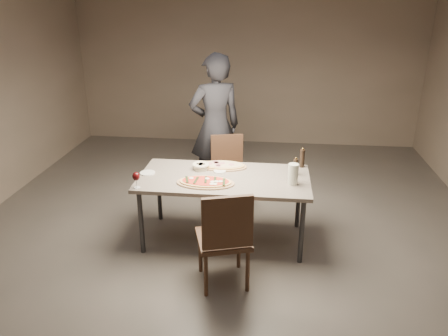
# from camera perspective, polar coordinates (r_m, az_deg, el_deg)

# --- Properties ---
(room) EXTENTS (7.00, 7.00, 7.00)m
(room) POSITION_cam_1_polar(r_m,az_deg,el_deg) (4.40, 0.00, 6.67)
(room) COLOR #57514B
(room) RESTS_ON ground
(dining_table) EXTENTS (1.80, 0.90, 0.75)m
(dining_table) POSITION_cam_1_polar(r_m,az_deg,el_deg) (4.64, 0.00, -1.80)
(dining_table) COLOR gray
(dining_table) RESTS_ON ground
(zucchini_pizza) EXTENTS (0.59, 0.33, 0.05)m
(zucchini_pizza) POSITION_cam_1_polar(r_m,az_deg,el_deg) (4.44, -2.41, -1.86)
(zucchini_pizza) COLOR tan
(zucchini_pizza) RESTS_ON dining_table
(ham_pizza) EXTENTS (0.54, 0.30, 0.04)m
(ham_pizza) POSITION_cam_1_polar(r_m,az_deg,el_deg) (4.87, -0.17, 0.32)
(ham_pizza) COLOR tan
(ham_pizza) RESTS_ON dining_table
(bread_basket) EXTENTS (0.19, 0.19, 0.07)m
(bread_basket) POSITION_cam_1_polar(r_m,az_deg,el_deg) (4.80, -3.06, 0.30)
(bread_basket) COLOR beige
(bread_basket) RESTS_ON dining_table
(oil_dish) EXTENTS (0.13, 0.13, 0.02)m
(oil_dish) POSITION_cam_1_polar(r_m,az_deg,el_deg) (4.73, -0.56, -0.43)
(oil_dish) COLOR white
(oil_dish) RESTS_ON dining_table
(pepper_mill_left) EXTENTS (0.05, 0.05, 0.20)m
(pepper_mill_left) POSITION_cam_1_polar(r_m,az_deg,el_deg) (4.70, 9.32, 0.19)
(pepper_mill_left) COLOR black
(pepper_mill_left) RESTS_ON dining_table
(pepper_mill_right) EXTENTS (0.06, 0.06, 0.23)m
(pepper_mill_right) POSITION_cam_1_polar(r_m,az_deg,el_deg) (4.91, 10.18, 1.30)
(pepper_mill_right) COLOR black
(pepper_mill_right) RESTS_ON dining_table
(carafe) EXTENTS (0.10, 0.10, 0.22)m
(carafe) POSITION_cam_1_polar(r_m,az_deg,el_deg) (4.45, 9.02, -0.80)
(carafe) COLOR silver
(carafe) RESTS_ON dining_table
(wine_glass) EXTENTS (0.08, 0.08, 0.17)m
(wine_glass) POSITION_cam_1_polar(r_m,az_deg,el_deg) (4.39, -11.40, -1.15)
(wine_glass) COLOR silver
(wine_glass) RESTS_ON dining_table
(side_plate) EXTENTS (0.16, 0.16, 0.01)m
(side_plate) POSITION_cam_1_polar(r_m,az_deg,el_deg) (4.77, -9.95, -0.63)
(side_plate) COLOR white
(side_plate) RESTS_ON dining_table
(chair_near) EXTENTS (0.58, 0.58, 0.99)m
(chair_near) POSITION_cam_1_polar(r_m,az_deg,el_deg) (3.93, 0.13, -8.74)
(chair_near) COLOR #40291B
(chair_near) RESTS_ON ground
(chair_far) EXTENTS (0.52, 0.52, 0.90)m
(chair_far) POSITION_cam_1_polar(r_m,az_deg,el_deg) (5.53, 0.52, 0.11)
(chair_far) COLOR #40291B
(chair_far) RESTS_ON ground
(diner) EXTENTS (0.81, 0.70, 1.89)m
(diner) POSITION_cam_1_polar(r_m,az_deg,el_deg) (5.71, -1.16, 5.46)
(diner) COLOR black
(diner) RESTS_ON ground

